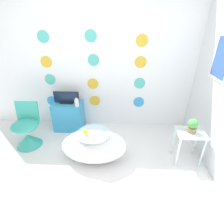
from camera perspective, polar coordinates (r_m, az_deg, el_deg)
ground_plane at (r=2.59m, az=-10.72°, el=-23.46°), size 12.00×12.00×0.00m
wall_back_dotted at (r=3.35m, az=-6.19°, el=15.81°), size 4.73×0.05×2.60m
wall_right at (r=2.82m, az=32.26°, el=9.42°), size 0.06×2.67×2.60m
bathtub at (r=2.81m, az=-5.83°, el=-10.74°), size 1.02×0.63×0.50m
rubber_duck at (r=2.60m, az=-8.67°, el=-6.44°), size 0.07×0.08×0.09m
chair at (r=3.40m, az=-25.95°, el=-5.93°), size 0.46×0.46×0.77m
tv_cabinet at (r=3.61m, az=-13.94°, el=-1.23°), size 0.56×0.37×0.57m
tv at (r=3.44m, az=-14.67°, el=4.40°), size 0.48×0.12×0.23m
vase at (r=3.28m, az=-11.44°, el=3.02°), size 0.08×0.08×0.16m
side_table at (r=2.90m, az=23.92°, el=-7.85°), size 0.41×0.34×0.54m
potted_plant_left at (r=2.78m, az=24.82°, el=-4.04°), size 0.14×0.14×0.21m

